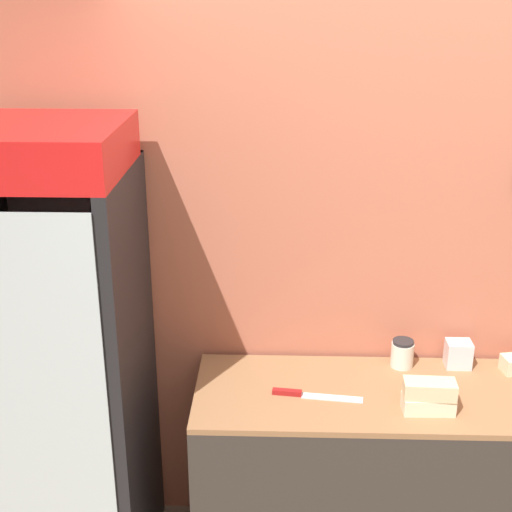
{
  "coord_description": "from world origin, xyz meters",
  "views": [
    {
      "loc": [
        -0.59,
        -1.74,
        2.5
      ],
      "look_at": [
        -0.68,
        0.88,
        1.48
      ],
      "focal_mm": 50.0,
      "sensor_mm": 36.0,
      "label": 1
    }
  ],
  "objects_px": {
    "beverage_cooler": "(66,345)",
    "chefs_knife": "(304,394)",
    "condiment_jar": "(402,353)",
    "sandwich_stack_middle": "(430,389)",
    "napkin_dispenser": "(458,354)",
    "sandwich_stack_bottom": "(428,404)"
  },
  "relations": [
    {
      "from": "sandwich_stack_bottom",
      "to": "condiment_jar",
      "type": "xyz_separation_m",
      "value": [
        -0.05,
        0.36,
        0.03
      ]
    },
    {
      "from": "condiment_jar",
      "to": "sandwich_stack_middle",
      "type": "bearing_deg",
      "value": -82.47
    },
    {
      "from": "chefs_knife",
      "to": "condiment_jar",
      "type": "distance_m",
      "value": 0.51
    },
    {
      "from": "sandwich_stack_middle",
      "to": "sandwich_stack_bottom",
      "type": "bearing_deg",
      "value": 0.0
    },
    {
      "from": "sandwich_stack_middle",
      "to": "condiment_jar",
      "type": "height_order",
      "value": "sandwich_stack_middle"
    },
    {
      "from": "sandwich_stack_middle",
      "to": "condiment_jar",
      "type": "distance_m",
      "value": 0.36
    },
    {
      "from": "chefs_knife",
      "to": "sandwich_stack_middle",
      "type": "bearing_deg",
      "value": -11.21
    },
    {
      "from": "sandwich_stack_bottom",
      "to": "napkin_dispenser",
      "type": "bearing_deg",
      "value": 61.17
    },
    {
      "from": "condiment_jar",
      "to": "napkin_dispenser",
      "type": "height_order",
      "value": "condiment_jar"
    },
    {
      "from": "condiment_jar",
      "to": "napkin_dispenser",
      "type": "bearing_deg",
      "value": 1.18
    },
    {
      "from": "sandwich_stack_middle",
      "to": "napkin_dispenser",
      "type": "relative_size",
      "value": 1.73
    },
    {
      "from": "sandwich_stack_middle",
      "to": "condiment_jar",
      "type": "bearing_deg",
      "value": 97.53
    },
    {
      "from": "sandwich_stack_bottom",
      "to": "chefs_knife",
      "type": "bearing_deg",
      "value": 168.79
    },
    {
      "from": "beverage_cooler",
      "to": "chefs_knife",
      "type": "distance_m",
      "value": 1.01
    },
    {
      "from": "sandwich_stack_bottom",
      "to": "sandwich_stack_middle",
      "type": "bearing_deg",
      "value": 0.0
    },
    {
      "from": "napkin_dispenser",
      "to": "condiment_jar",
      "type": "bearing_deg",
      "value": -178.82
    },
    {
      "from": "sandwich_stack_middle",
      "to": "chefs_knife",
      "type": "relative_size",
      "value": 0.55
    },
    {
      "from": "sandwich_stack_middle",
      "to": "chefs_knife",
      "type": "xyz_separation_m",
      "value": [
        -0.49,
        0.1,
        -0.1
      ]
    },
    {
      "from": "condiment_jar",
      "to": "beverage_cooler",
      "type": "bearing_deg",
      "value": -170.92
    },
    {
      "from": "sandwich_stack_middle",
      "to": "beverage_cooler",
      "type": "bearing_deg",
      "value": 174.94
    },
    {
      "from": "beverage_cooler",
      "to": "sandwich_stack_bottom",
      "type": "xyz_separation_m",
      "value": [
        1.47,
        -0.13,
        -0.17
      ]
    },
    {
      "from": "beverage_cooler",
      "to": "chefs_knife",
      "type": "xyz_separation_m",
      "value": [
        0.99,
        -0.03,
        -0.19
      ]
    }
  ]
}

